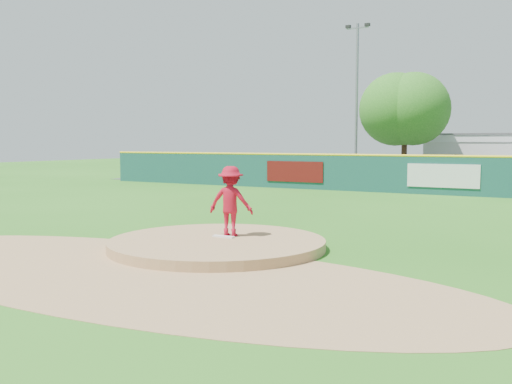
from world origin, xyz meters
The scene contains 12 objects.
ground centered at (0.00, 0.00, 0.00)m, with size 120.00×120.00×0.00m, color #286B19.
pitchers_mound centered at (0.00, 0.00, 0.00)m, with size 5.50×5.50×0.50m, color #9E774C.
pitching_rubber centered at (0.00, 0.30, 0.27)m, with size 0.60×0.15×0.04m, color white.
infield_dirt_arc centered at (0.00, -3.00, 0.01)m, with size 15.40×15.40×0.01m, color #9E774C.
parking_lot centered at (0.00, 27.00, 0.01)m, with size 44.00×16.00×0.02m, color #38383A.
pitcher centered at (0.04, 0.59, 1.17)m, with size 1.19×0.68×1.84m, color maroon.
van centered at (1.35, 25.61, 0.61)m, with size 1.97×4.28×1.19m, color silver.
fence_banners centered at (-2.28, 17.92, 1.00)m, with size 11.98×0.04×1.20m.
playground_slide centered at (-11.30, 23.85, 0.71)m, with size 0.90×2.54×1.40m.
outfield_fence centered at (0.00, 18.00, 1.09)m, with size 40.00×0.14×2.07m.
deciduous_tree centered at (-2.00, 25.00, 4.55)m, with size 5.60×5.60×7.36m.
light_pole_left centered at (-6.00, 27.00, 6.05)m, with size 1.75×0.25×11.00m.
Camera 1 is at (7.94, -11.97, 2.71)m, focal length 40.00 mm.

